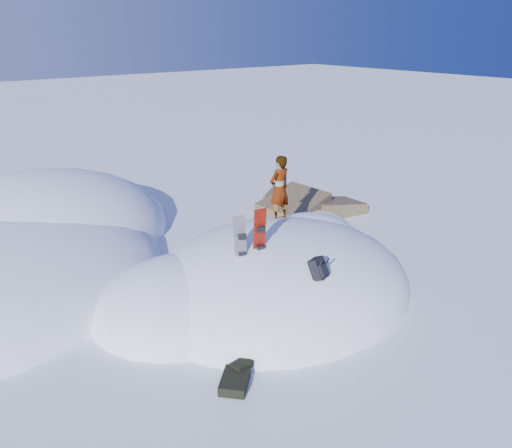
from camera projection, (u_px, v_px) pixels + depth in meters
ground at (277, 289)px, 12.32m from camera, size 120.00×120.00×0.00m
snow_mound at (265, 287)px, 12.40m from camera, size 8.00×6.00×3.00m
rock_outcrop at (303, 221)px, 16.66m from camera, size 4.68×4.41×1.68m
snowboard_red at (260, 240)px, 11.04m from camera, size 0.31×0.23×1.53m
snowboard_dark at (241, 247)px, 10.86m from camera, size 0.35×0.36×1.41m
backpack at (319, 269)px, 10.27m from camera, size 0.40×0.48×0.53m
gear_pile at (236, 379)px, 8.98m from camera, size 0.93×0.81×0.24m
person at (279, 189)px, 12.84m from camera, size 0.67×0.46×1.75m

